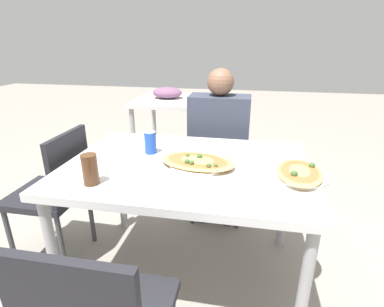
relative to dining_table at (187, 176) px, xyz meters
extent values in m
plane|color=gray|center=(0.00, 0.00, -0.66)|extent=(14.00, 14.00, 0.00)
cube|color=silver|center=(0.00, 0.00, 0.05)|extent=(1.24, 0.90, 0.04)
cylinder|color=#99999E|center=(-0.57, -0.39, -0.32)|extent=(0.05, 0.05, 0.69)
cylinder|color=#99999E|center=(0.57, -0.39, -0.32)|extent=(0.05, 0.05, 0.69)
cylinder|color=#99999E|center=(-0.57, 0.39, -0.32)|extent=(0.05, 0.05, 0.69)
cylinder|color=#99999E|center=(0.57, 0.39, -0.32)|extent=(0.05, 0.05, 0.69)
cube|color=black|center=(0.10, 0.71, -0.22)|extent=(0.40, 0.40, 0.04)
cube|color=black|center=(0.10, 0.89, -0.01)|extent=(0.38, 0.03, 0.38)
cylinder|color=#38383D|center=(0.27, 0.54, -0.45)|extent=(0.03, 0.03, 0.42)
cylinder|color=#38383D|center=(-0.07, 0.54, -0.45)|extent=(0.03, 0.03, 0.42)
cylinder|color=#38383D|center=(0.27, 0.88, -0.45)|extent=(0.03, 0.03, 0.42)
cylinder|color=#38383D|center=(-0.07, 0.88, -0.45)|extent=(0.03, 0.03, 0.42)
cube|color=black|center=(-0.88, 0.03, -0.22)|extent=(0.40, 0.40, 0.04)
cube|color=black|center=(-0.70, 0.03, -0.01)|extent=(0.03, 0.38, 0.38)
cylinder|color=#38383D|center=(-1.05, -0.14, -0.45)|extent=(0.03, 0.03, 0.42)
cylinder|color=#38383D|center=(-1.05, 0.20, -0.45)|extent=(0.03, 0.03, 0.42)
cylinder|color=#38383D|center=(-0.71, -0.14, -0.45)|extent=(0.03, 0.03, 0.42)
cylinder|color=#38383D|center=(-0.71, 0.20, -0.45)|extent=(0.03, 0.03, 0.42)
cylinder|color=#2D2D38|center=(0.19, 0.59, -0.43)|extent=(0.10, 0.10, 0.46)
cylinder|color=#2D2D38|center=(0.00, 0.59, -0.43)|extent=(0.10, 0.10, 0.46)
cube|color=#333847|center=(0.10, 0.68, 0.05)|extent=(0.43, 0.22, 0.50)
sphere|color=brown|center=(0.10, 0.68, 0.40)|extent=(0.19, 0.19, 0.19)
cylinder|color=white|center=(0.06, -0.02, 0.08)|extent=(0.28, 0.28, 0.01)
ellipsoid|color=tan|center=(0.06, -0.02, 0.09)|extent=(0.43, 0.31, 0.02)
ellipsoid|color=#D16033|center=(0.06, -0.02, 0.10)|extent=(0.35, 0.26, 0.01)
sphere|color=#335928|center=(0.02, -0.06, 0.11)|extent=(0.03, 0.03, 0.03)
sphere|color=#335928|center=(0.13, -0.09, 0.11)|extent=(0.02, 0.02, 0.02)
sphere|color=#335928|center=(0.00, 0.02, 0.11)|extent=(0.02, 0.02, 0.02)
sphere|color=#335928|center=(0.16, -0.08, 0.11)|extent=(0.02, 0.02, 0.02)
sphere|color=#335928|center=(0.04, -0.08, 0.11)|extent=(0.03, 0.03, 0.03)
sphere|color=#335928|center=(0.07, 0.02, 0.11)|extent=(0.03, 0.03, 0.03)
cylinder|color=#1E47B2|center=(-0.23, 0.11, 0.13)|extent=(0.07, 0.07, 0.12)
cylinder|color=silver|center=(-0.23, 0.11, 0.19)|extent=(0.06, 0.06, 0.00)
cylinder|color=#4C2D19|center=(-0.37, -0.30, 0.14)|extent=(0.07, 0.07, 0.14)
cylinder|color=white|center=(0.55, -0.06, 0.08)|extent=(0.27, 0.27, 0.01)
ellipsoid|color=tan|center=(0.55, -0.06, 0.09)|extent=(0.24, 0.35, 0.02)
ellipsoid|color=#D16033|center=(0.55, -0.06, 0.10)|extent=(0.20, 0.28, 0.01)
sphere|color=#335928|center=(0.61, 0.00, 0.11)|extent=(0.03, 0.03, 0.03)
sphere|color=#335928|center=(0.52, -0.11, 0.11)|extent=(0.03, 0.03, 0.03)
cube|color=silver|center=(-0.35, 1.73, 0.05)|extent=(1.10, 0.80, 0.04)
ellipsoid|color=#724C6B|center=(-0.57, 1.73, 0.13)|extent=(0.32, 0.24, 0.12)
cylinder|color=#99999E|center=(-0.85, 1.38, -0.32)|extent=(0.05, 0.05, 0.69)
cylinder|color=#99999E|center=(0.15, 1.38, -0.32)|extent=(0.05, 0.05, 0.69)
cylinder|color=#99999E|center=(-0.85, 2.08, -0.32)|extent=(0.05, 0.05, 0.69)
cylinder|color=#99999E|center=(0.15, 2.08, -0.32)|extent=(0.05, 0.05, 0.69)
camera|label=1|loc=(0.29, -1.40, 0.68)|focal=28.00mm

